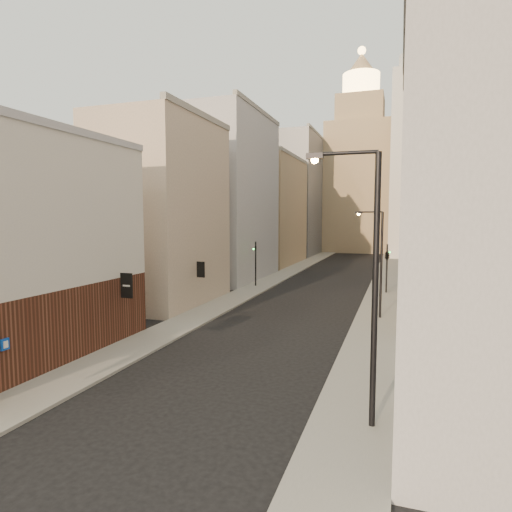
{
  "coord_description": "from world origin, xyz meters",
  "views": [
    {
      "loc": [
        8.01,
        -7.35,
        7.64
      ],
      "look_at": [
        -1.41,
        20.64,
        4.97
      ],
      "focal_mm": 30.0,
      "sensor_mm": 36.0,
      "label": 1
    }
  ],
  "objects_px": {
    "clock_tower": "(359,173)",
    "streetlamp_near": "(368,273)",
    "streetlamp_mid": "(379,258)",
    "traffic_light_left": "(256,255)",
    "traffic_light_right": "(387,255)",
    "white_tower": "(413,158)"
  },
  "relations": [
    {
      "from": "clock_tower",
      "to": "traffic_light_left",
      "type": "relative_size",
      "value": 8.98
    },
    {
      "from": "clock_tower",
      "to": "traffic_light_left",
      "type": "bearing_deg",
      "value": -96.07
    },
    {
      "from": "streetlamp_near",
      "to": "traffic_light_left",
      "type": "bearing_deg",
      "value": 114.88
    },
    {
      "from": "clock_tower",
      "to": "white_tower",
      "type": "relative_size",
      "value": 1.08
    },
    {
      "from": "white_tower",
      "to": "streetlamp_near",
      "type": "relative_size",
      "value": 4.17
    },
    {
      "from": "clock_tower",
      "to": "white_tower",
      "type": "bearing_deg",
      "value": -51.84
    },
    {
      "from": "white_tower",
      "to": "traffic_light_left",
      "type": "distance_m",
      "value": 47.04
    },
    {
      "from": "traffic_light_left",
      "to": "traffic_light_right",
      "type": "xyz_separation_m",
      "value": [
        13.77,
        0.1,
        0.39
      ]
    },
    {
      "from": "clock_tower",
      "to": "traffic_light_right",
      "type": "height_order",
      "value": "clock_tower"
    },
    {
      "from": "streetlamp_near",
      "to": "streetlamp_mid",
      "type": "xyz_separation_m",
      "value": [
        -0.42,
        17.53,
        -1.05
      ]
    },
    {
      "from": "clock_tower",
      "to": "streetlamp_near",
      "type": "height_order",
      "value": "clock_tower"
    },
    {
      "from": "traffic_light_left",
      "to": "white_tower",
      "type": "bearing_deg",
      "value": -107.29
    },
    {
      "from": "streetlamp_mid",
      "to": "traffic_light_left",
      "type": "height_order",
      "value": "streetlamp_mid"
    },
    {
      "from": "streetlamp_mid",
      "to": "traffic_light_left",
      "type": "xyz_separation_m",
      "value": [
        -13.45,
        11.21,
        -1.11
      ]
    },
    {
      "from": "clock_tower",
      "to": "traffic_light_left",
      "type": "height_order",
      "value": "clock_tower"
    },
    {
      "from": "traffic_light_left",
      "to": "traffic_light_right",
      "type": "height_order",
      "value": "same"
    },
    {
      "from": "streetlamp_near",
      "to": "streetlamp_mid",
      "type": "distance_m",
      "value": 17.56
    },
    {
      "from": "traffic_light_right",
      "to": "white_tower",
      "type": "bearing_deg",
      "value": -107.72
    },
    {
      "from": "streetlamp_near",
      "to": "streetlamp_mid",
      "type": "relative_size",
      "value": 1.23
    },
    {
      "from": "streetlamp_near",
      "to": "streetlamp_mid",
      "type": "height_order",
      "value": "streetlamp_near"
    },
    {
      "from": "white_tower",
      "to": "streetlamp_near",
      "type": "xyz_separation_m",
      "value": [
        -3.01,
        -69.97,
        -12.92
      ]
    },
    {
      "from": "streetlamp_near",
      "to": "traffic_light_left",
      "type": "distance_m",
      "value": 31.98
    }
  ]
}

